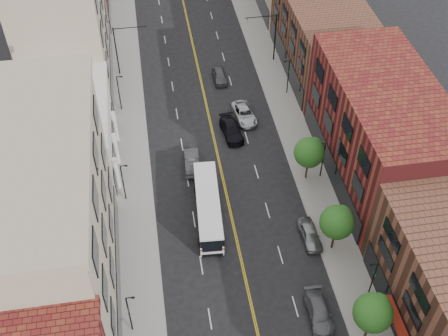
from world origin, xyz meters
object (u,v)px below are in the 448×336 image
car_lane_a (231,130)px  car_lane_b (244,114)px  car_parked_far (310,235)px  city_bus (208,206)px  car_parked_mid (319,312)px  car_lane_c (220,76)px  car_lane_behind (192,162)px

car_lane_a → car_lane_b: (2.15, 2.90, -0.03)m
car_parked_far → car_lane_a: car_lane_a is taller
city_bus → car_parked_far: (9.82, -4.73, -0.90)m
car_parked_mid → car_lane_c: bearing=96.1°
city_bus → car_parked_far: size_ratio=2.55×
car_lane_c → car_lane_b: bearing=-79.0°
car_lane_a → car_lane_behind: bearing=-145.0°
car_lane_behind → car_lane_c: car_lane_behind is taller
car_parked_mid → car_parked_far: 8.95m
city_bus → car_lane_b: size_ratio=2.11×
car_lane_behind → city_bus: bearing=99.0°
city_bus → car_lane_c: city_bus is taller
car_lane_b → car_parked_far: bearing=-87.8°
car_lane_a → car_lane_c: 11.62m
city_bus → car_lane_a: city_bus is taller
car_parked_far → car_lane_c: size_ratio=1.02×
car_parked_far → car_lane_c: car_parked_far is taller
car_parked_far → car_lane_behind: (-10.62, 12.54, 0.04)m
car_parked_mid → car_lane_c: car_lane_c is taller
car_lane_a → city_bus: bearing=-116.8°
car_lane_b → car_parked_mid: bearing=-93.5°
car_parked_mid → car_lane_c: (-3.23, 37.81, 0.01)m
car_parked_far → car_lane_a: 18.13m
car_parked_far → car_lane_behind: car_lane_behind is taller
car_lane_b → city_bus: bearing=-119.9°
city_bus → car_lane_a: (4.66, 12.65, -0.88)m
car_lane_behind → car_lane_a: 7.30m
car_lane_a → car_parked_mid: bearing=-88.8°
car_lane_behind → car_parked_mid: bearing=116.1°
car_parked_mid → city_bus: bearing=122.5°
car_parked_mid → car_lane_b: (-1.41, 29.09, 0.01)m
car_parked_far → car_lane_b: size_ratio=0.83×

